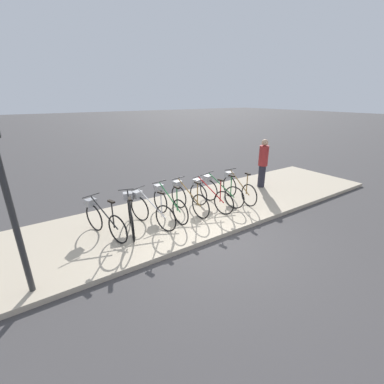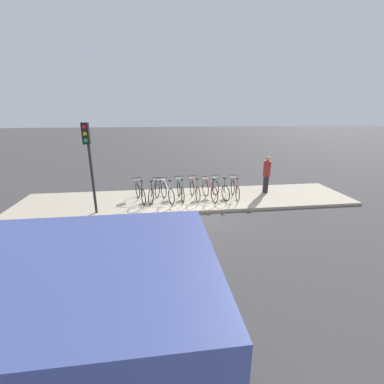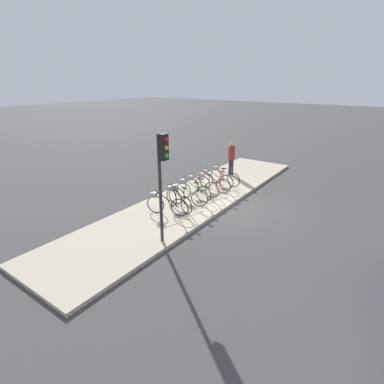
# 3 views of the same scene
# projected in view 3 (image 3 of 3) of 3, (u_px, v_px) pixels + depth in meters

# --- Properties ---
(ground_plane) EXTENTS (120.00, 120.00, 0.00)m
(ground_plane) POSITION_uv_depth(u_px,v_px,m) (229.00, 208.00, 12.41)
(ground_plane) COLOR #423F3F
(sidewalk) EXTENTS (14.99, 3.23, 0.12)m
(sidewalk) POSITION_uv_depth(u_px,v_px,m) (196.00, 198.00, 13.26)
(sidewalk) COLOR #B7A88E
(sidewalk) RESTS_ON ground_plane
(parked_bicycle_0) EXTENTS (0.65, 1.62, 1.04)m
(parked_bicycle_0) POSITION_uv_depth(u_px,v_px,m) (165.00, 203.00, 11.40)
(parked_bicycle_0) COLOR black
(parked_bicycle_0) RESTS_ON sidewalk
(parked_bicycle_1) EXTENTS (0.61, 1.63, 1.04)m
(parked_bicycle_1) POSITION_uv_depth(u_px,v_px,m) (177.00, 198.00, 11.87)
(parked_bicycle_1) COLOR black
(parked_bicycle_1) RESTS_ON sidewalk
(parked_bicycle_2) EXTENTS (0.66, 1.62, 1.04)m
(parked_bicycle_2) POSITION_uv_depth(u_px,v_px,m) (186.00, 195.00, 12.25)
(parked_bicycle_2) COLOR black
(parked_bicycle_2) RESTS_ON sidewalk
(parked_bicycle_3) EXTENTS (0.46, 1.69, 1.04)m
(parked_bicycle_3) POSITION_uv_depth(u_px,v_px,m) (192.00, 190.00, 12.80)
(parked_bicycle_3) COLOR black
(parked_bicycle_3) RESTS_ON sidewalk
(parked_bicycle_4) EXTENTS (0.46, 1.68, 1.04)m
(parked_bicycle_4) POSITION_uv_depth(u_px,v_px,m) (200.00, 186.00, 13.30)
(parked_bicycle_4) COLOR black
(parked_bicycle_4) RESTS_ON sidewalk
(parked_bicycle_5) EXTENTS (0.55, 1.65, 1.04)m
(parked_bicycle_5) POSITION_uv_depth(u_px,v_px,m) (211.00, 182.00, 13.71)
(parked_bicycle_5) COLOR black
(parked_bicycle_5) RESTS_ON sidewalk
(parked_bicycle_6) EXTENTS (0.60, 1.64, 1.04)m
(parked_bicycle_6) POSITION_uv_depth(u_px,v_px,m) (214.00, 179.00, 14.18)
(parked_bicycle_6) COLOR black
(parked_bicycle_6) RESTS_ON sidewalk
(parked_bicycle_7) EXTENTS (0.46, 1.69, 1.04)m
(parked_bicycle_7) POSITION_uv_depth(u_px,v_px,m) (223.00, 176.00, 14.66)
(parked_bicycle_7) COLOR black
(parked_bicycle_7) RESTS_ON sidewalk
(pedestrian) EXTENTS (0.34, 0.34, 1.80)m
(pedestrian) POSITION_uv_depth(u_px,v_px,m) (231.00, 157.00, 16.06)
(pedestrian) COLOR #23232D
(pedestrian) RESTS_ON sidewalk
(traffic_light) EXTENTS (0.24, 0.40, 3.46)m
(traffic_light) POSITION_uv_depth(u_px,v_px,m) (162.00, 167.00, 8.71)
(traffic_light) COLOR #2D2D2D
(traffic_light) RESTS_ON sidewalk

